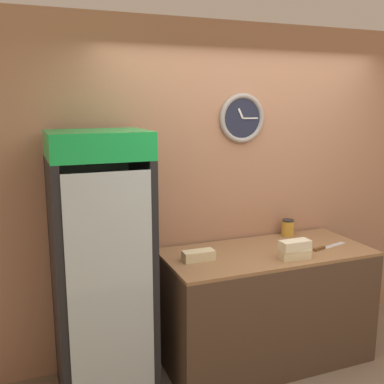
# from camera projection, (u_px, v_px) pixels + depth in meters

# --- Properties ---
(wall_back) EXTENTS (5.20, 0.10, 2.70)m
(wall_back) POSITION_uv_depth(u_px,v_px,m) (243.00, 188.00, 3.83)
(wall_back) COLOR #AD7A5B
(wall_back) RESTS_ON ground_plane
(prep_counter) EXTENTS (1.64, 0.75, 0.92)m
(prep_counter) POSITION_uv_depth(u_px,v_px,m) (265.00, 305.00, 3.62)
(prep_counter) COLOR #4C3828
(prep_counter) RESTS_ON ground_plane
(beverage_cooler) EXTENTS (0.64, 0.64, 1.89)m
(beverage_cooler) POSITION_uv_depth(u_px,v_px,m) (100.00, 255.00, 3.14)
(beverage_cooler) COLOR black
(beverage_cooler) RESTS_ON ground_plane
(sandwich_stack_bottom) EXTENTS (0.24, 0.12, 0.07)m
(sandwich_stack_bottom) POSITION_uv_depth(u_px,v_px,m) (295.00, 254.00, 3.34)
(sandwich_stack_bottom) COLOR beige
(sandwich_stack_bottom) RESTS_ON prep_counter
(sandwich_stack_middle) EXTENTS (0.23, 0.11, 0.07)m
(sandwich_stack_middle) POSITION_uv_depth(u_px,v_px,m) (295.00, 245.00, 3.33)
(sandwich_stack_middle) COLOR beige
(sandwich_stack_middle) RESTS_ON sandwich_stack_bottom
(sandwich_flat_left) EXTENTS (0.24, 0.11, 0.07)m
(sandwich_flat_left) POSITION_uv_depth(u_px,v_px,m) (199.00, 255.00, 3.31)
(sandwich_flat_left) COLOR beige
(sandwich_flat_left) RESTS_ON prep_counter
(chefs_knife) EXTENTS (0.37, 0.13, 0.02)m
(chefs_knife) POSITION_uv_depth(u_px,v_px,m) (325.00, 247.00, 3.59)
(chefs_knife) COLOR silver
(chefs_knife) RESTS_ON prep_counter
(condiment_jar) EXTENTS (0.11, 0.11, 0.14)m
(condiment_jar) POSITION_uv_depth(u_px,v_px,m) (288.00, 228.00, 3.92)
(condiment_jar) COLOR gold
(condiment_jar) RESTS_ON prep_counter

